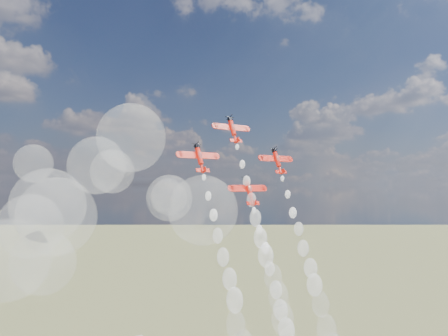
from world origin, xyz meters
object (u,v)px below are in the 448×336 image
plane_left (200,157)px  plane_slot (249,190)px  plane_right (277,160)px  plane_lead (233,129)px

plane_left → plane_slot: 17.61m
plane_right → plane_slot: (-14.42, -4.02, -9.26)m
plane_lead → plane_right: size_ratio=1.00×
plane_left → plane_slot: plane_left is taller
plane_left → plane_right: bearing=0.0°
plane_slot → plane_left: bearing=164.4°
plane_right → plane_slot: plane_right is taller
plane_left → plane_right: 28.85m
plane_lead → plane_left: (-14.42, -4.02, -9.26)m
plane_right → plane_slot: size_ratio=1.00×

